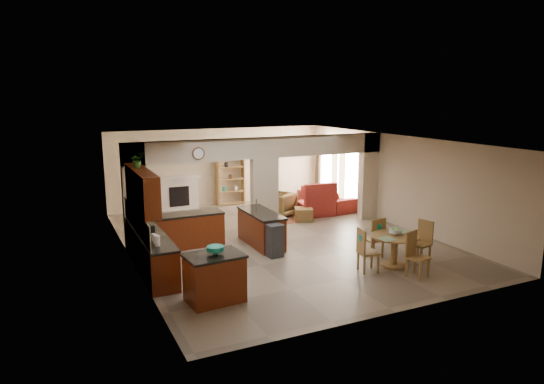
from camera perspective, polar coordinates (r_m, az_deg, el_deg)
name	(u,v)px	position (r m, az deg, el deg)	size (l,w,h in m)	color
floor	(279,241)	(13.57, 0.86, -5.74)	(10.00, 10.00, 0.00)	#7B6A55
ceiling	(280,140)	(13.02, 0.90, 6.11)	(10.00, 10.00, 0.00)	white
wall_back	(219,167)	(17.78, -6.21, 2.95)	(8.00, 8.00, 0.00)	tan
wall_front	(400,241)	(9.13, 14.84, -5.57)	(8.00, 8.00, 0.00)	tan
wall_left	(129,206)	(12.05, -16.48, -1.54)	(10.00, 10.00, 0.00)	tan
wall_right	(396,181)	(15.37, 14.41, 1.31)	(10.00, 10.00, 0.00)	tan
partition_left_pier	(135,197)	(13.07, -15.86, -0.52)	(0.60, 0.25, 2.80)	tan
partition_center_pier	(264,195)	(14.17, -0.89, -0.40)	(0.80, 0.25, 2.20)	tan
partition_right_pier	(369,176)	(15.97, 11.31, 1.82)	(0.60, 0.25, 2.80)	tan
partition_header	(264,148)	(13.95, -0.91, 5.23)	(8.00, 0.25, 0.60)	tan
kitchen_counter	(164,242)	(12.18, -12.59, -5.76)	(2.52, 3.29, 1.48)	#481508
upper_cabinets	(142,189)	(11.20, -15.08, 0.29)	(0.35, 2.40, 0.90)	#481508
peninsula	(261,228)	(13.10, -1.28, -4.29)	(0.70, 1.85, 0.91)	#481508
wall_clock	(198,154)	(13.12, -8.65, 4.49)	(0.34, 0.34, 0.03)	#4C3019
rug	(284,219)	(15.89, 1.44, -3.15)	(1.60, 1.30, 0.01)	#994937
fireplace	(178,193)	(17.32, -10.98, -0.07)	(1.60, 0.35, 1.20)	beige
shelving_unit	(230,181)	(17.81, -4.92, 1.36)	(1.00, 0.32, 1.80)	olive
window_a	(352,176)	(17.20, 9.45, 1.89)	(0.02, 0.90, 1.90)	white
window_b	(327,169)	(18.60, 6.49, 2.69)	(0.02, 0.90, 1.90)	white
glazed_door	(339,176)	(17.92, 7.89, 1.84)	(0.02, 0.70, 2.10)	white
drape_a_left	(362,179)	(16.69, 10.50, 1.57)	(0.10, 0.28, 2.30)	#411B1A
drape_a_right	(342,173)	(17.66, 8.24, 2.18)	(0.10, 0.28, 2.30)	#411B1A
drape_b_left	(335,171)	(18.08, 7.37, 2.42)	(0.10, 0.28, 2.30)	#411B1A
drape_b_right	(318,167)	(19.09, 5.44, 2.94)	(0.10, 0.28, 2.30)	#411B1A
ceiling_fan	(281,138)	(16.38, 1.01, 6.37)	(1.00, 1.00, 0.10)	white
kitchen_island	(215,278)	(9.69, -6.77, -9.98)	(1.17, 0.89, 0.96)	#481508
teal_bowl	(215,250)	(9.52, -6.67, -6.81)	(0.34, 0.34, 0.16)	#15947C
trash_can	(275,242)	(12.16, 0.32, -5.90)	(0.36, 0.31, 0.77)	#292A2C
dining_table	(394,246)	(11.81, 14.20, -6.17)	(1.12, 1.12, 0.77)	olive
fruit_bowl	(395,232)	(11.76, 14.30, -4.54)	(0.30, 0.30, 0.16)	#63B827
sofa	(326,198)	(17.50, 6.42, -0.68)	(0.95, 2.43, 0.71)	maroon
chaise	(315,208)	(16.42, 5.06, -1.92)	(1.13, 0.93, 0.45)	maroon
armchair	(280,204)	(16.17, 0.97, -1.47)	(0.84, 0.87, 0.79)	maroon
ottoman	(304,214)	(15.68, 3.74, -2.63)	(0.55, 0.55, 0.40)	maroon
plant	(137,160)	(11.47, -15.58, 3.67)	(0.31, 0.27, 0.34)	#1A5516
chair_north	(375,236)	(12.32, 12.08, -5.11)	(0.44, 0.44, 1.02)	olive
chair_east	(422,240)	(12.32, 17.28, -5.37)	(0.50, 0.50, 1.02)	olive
chair_south	(415,252)	(11.31, 16.45, -6.83)	(0.53, 0.53, 1.02)	olive
chair_west	(365,249)	(11.31, 10.90, -6.56)	(0.49, 0.49, 1.02)	olive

